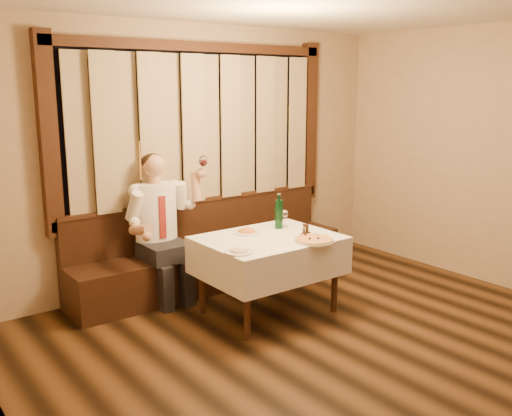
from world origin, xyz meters
TOP-DOWN VIEW (x-y plane):
  - room at (-0.00, 0.97)m, footprint 5.01×6.01m
  - banquette at (0.00, 2.72)m, footprint 3.20×0.61m
  - dining_table at (0.00, 1.70)m, footprint 1.27×0.97m
  - pizza at (0.23, 1.32)m, footprint 0.37×0.37m
  - pasta_red at (-0.09, 1.93)m, footprint 0.27×0.27m
  - pasta_cream at (-0.53, 1.44)m, footprint 0.25×0.25m
  - green_bottle at (0.28, 1.90)m, footprint 0.08×0.08m
  - table_wine_glass at (0.36, 1.90)m, footprint 0.07×0.07m
  - cruet_caddy at (0.29, 1.51)m, footprint 0.12×0.09m
  - seated_man at (-0.65, 2.63)m, footprint 0.84×0.63m

SIDE VIEW (x-z plane):
  - banquette at x=0.00m, z-range -0.16..0.78m
  - dining_table at x=0.00m, z-range 0.27..1.03m
  - pizza at x=0.23m, z-range 0.75..0.79m
  - pasta_cream at x=-0.53m, z-range 0.75..0.83m
  - pasta_red at x=-0.09m, z-range 0.75..0.84m
  - cruet_caddy at x=0.29m, z-range 0.74..0.86m
  - seated_man at x=-0.65m, z-range 0.11..1.61m
  - table_wine_glass at x=0.36m, z-range 0.80..0.97m
  - green_bottle at x=0.28m, z-range 0.73..1.09m
  - room at x=0.00m, z-range 0.09..2.91m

